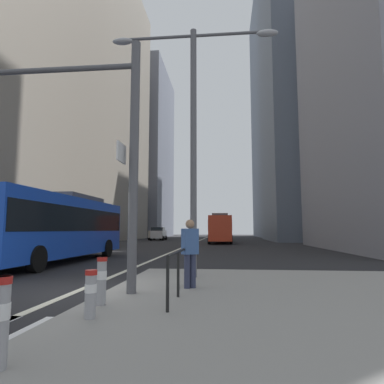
# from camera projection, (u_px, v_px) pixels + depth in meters

# --- Properties ---
(ground_plane) EXTENTS (160.00, 160.00, 0.00)m
(ground_plane) POSITION_uv_depth(u_px,v_px,m) (180.00, 248.00, 28.27)
(ground_plane) COLOR black
(median_island) EXTENTS (9.00, 10.00, 0.15)m
(median_island) POSITION_uv_depth(u_px,v_px,m) (307.00, 302.00, 6.97)
(median_island) COLOR gray
(median_island) RESTS_ON ground
(lane_centre_line) EXTENTS (0.20, 80.00, 0.01)m
(lane_centre_line) POSITION_uv_depth(u_px,v_px,m) (192.00, 244.00, 38.16)
(lane_centre_line) COLOR beige
(lane_centre_line) RESTS_ON ground
(office_tower_left_mid) EXTENTS (10.13, 25.05, 43.07)m
(office_tower_left_mid) POSITION_uv_depth(u_px,v_px,m) (100.00, 105.00, 53.76)
(office_tower_left_mid) COLOR gray
(office_tower_left_mid) RESTS_ON ground
(office_tower_left_far) EXTENTS (12.65, 21.17, 38.99)m
(office_tower_left_far) POSITION_uv_depth(u_px,v_px,m) (141.00, 153.00, 78.96)
(office_tower_left_far) COLOR slate
(office_tower_left_far) RESTS_ON ground
(office_tower_right_mid) EXTENTS (13.91, 16.58, 44.43)m
(office_tower_right_mid) POSITION_uv_depth(u_px,v_px,m) (312.00, 92.00, 50.44)
(office_tower_right_mid) COLOR slate
(office_tower_right_mid) RESTS_ON ground
(office_tower_right_far) EXTENTS (12.30, 24.52, 55.26)m
(office_tower_right_far) POSITION_uv_depth(u_px,v_px,m) (283.00, 114.00, 75.42)
(office_tower_right_far) COLOR slate
(office_tower_right_far) RESTS_ON ground
(city_bus_blue_oncoming) EXTENTS (2.76, 11.36, 3.40)m
(city_bus_blue_oncoming) POSITION_uv_depth(u_px,v_px,m) (58.00, 224.00, 16.24)
(city_bus_blue_oncoming) COLOR blue
(city_bus_blue_oncoming) RESTS_ON ground
(city_bus_red_receding) EXTENTS (2.84, 10.56, 3.40)m
(city_bus_red_receding) POSITION_uv_depth(u_px,v_px,m) (220.00, 228.00, 40.12)
(city_bus_red_receding) COLOR red
(city_bus_red_receding) RESTS_ON ground
(car_oncoming_mid) EXTENTS (2.12, 4.19, 1.94)m
(car_oncoming_mid) POSITION_uv_depth(u_px,v_px,m) (159.00, 234.00, 50.60)
(car_oncoming_mid) COLOR silver
(car_oncoming_mid) RESTS_ON ground
(car_receding_near) EXTENTS (2.21, 4.49, 1.94)m
(car_receding_near) POSITION_uv_depth(u_px,v_px,m) (223.00, 233.00, 55.02)
(car_receding_near) COLOR gold
(car_receding_near) RESTS_ON ground
(car_receding_far) EXTENTS (2.12, 4.13, 1.94)m
(car_receding_far) POSITION_uv_depth(u_px,v_px,m) (219.00, 233.00, 62.45)
(car_receding_far) COLOR #232838
(car_receding_far) RESTS_ON ground
(car_oncoming_far) EXTENTS (2.21, 4.27, 1.94)m
(car_oncoming_far) POSITION_uv_depth(u_px,v_px,m) (157.00, 233.00, 52.80)
(car_oncoming_far) COLOR #B2A899
(car_oncoming_far) RESTS_ON ground
(traffic_signal_gantry) EXTENTS (6.51, 0.65, 6.00)m
(traffic_signal_gantry) POSITION_uv_depth(u_px,v_px,m) (47.00, 125.00, 8.19)
(traffic_signal_gantry) COLOR #515156
(traffic_signal_gantry) RESTS_ON median_island
(street_lamp_post) EXTENTS (5.50, 0.32, 8.00)m
(street_lamp_post) POSITION_uv_depth(u_px,v_px,m) (193.00, 114.00, 10.76)
(street_lamp_post) COLOR #56565B
(street_lamp_post) RESTS_ON median_island
(bollard_front) EXTENTS (0.20, 0.20, 0.94)m
(bollard_front) POSITION_uv_depth(u_px,v_px,m) (0.00, 317.00, 3.48)
(bollard_front) COLOR #99999E
(bollard_front) RESTS_ON median_island
(bollard_left) EXTENTS (0.20, 0.20, 0.77)m
(bollard_left) POSITION_uv_depth(u_px,v_px,m) (91.00, 291.00, 5.46)
(bollard_left) COLOR #99999E
(bollard_left) RESTS_ON median_island
(bollard_right) EXTENTS (0.20, 0.20, 0.90)m
(bollard_right) POSITION_uv_depth(u_px,v_px,m) (102.00, 278.00, 6.44)
(bollard_right) COLOR #99999E
(bollard_right) RESTS_ON median_island
(pedestrian_railing) EXTENTS (0.06, 4.03, 0.98)m
(pedestrian_railing) POSITION_uv_depth(u_px,v_px,m) (182.00, 260.00, 7.87)
(pedestrian_railing) COLOR black
(pedestrian_railing) RESTS_ON median_island
(pedestrian_waiting) EXTENTS (0.45, 0.41, 1.68)m
(pedestrian_waiting) POSITION_uv_depth(u_px,v_px,m) (190.00, 250.00, 8.33)
(pedestrian_waiting) COLOR #2D334C
(pedestrian_waiting) RESTS_ON median_island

